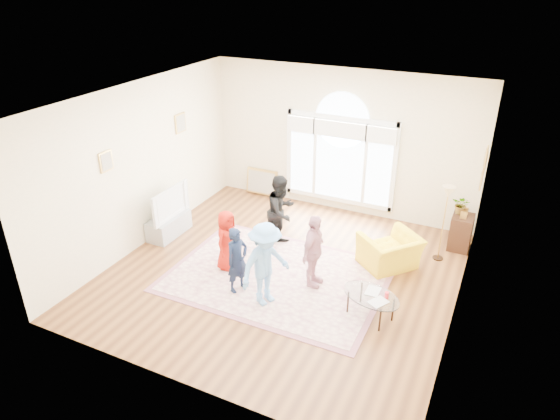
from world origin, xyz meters
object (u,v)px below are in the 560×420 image
at_px(coffee_table, 371,296).
at_px(area_rug, 277,276).
at_px(television, 167,202).
at_px(tv_console, 169,225).
at_px(armchair, 390,251).

bearing_deg(coffee_table, area_rug, -172.07).
height_order(area_rug, television, television).
distance_m(area_rug, coffee_table, 1.91).
xyz_separation_m(area_rug, television, (-2.71, 0.46, 0.73)).
height_order(tv_console, television, television).
bearing_deg(tv_console, television, 0.00).
bearing_deg(television, area_rug, -9.59).
relative_size(television, coffee_table, 1.00).
height_order(television, coffee_table, television).
relative_size(tv_console, television, 0.89).
distance_m(television, coffee_table, 4.63).
relative_size(tv_console, coffee_table, 0.89).
xyz_separation_m(television, coffee_table, (4.54, -0.84, -0.35)).
height_order(television, armchair, television).
distance_m(area_rug, armchair, 2.13).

